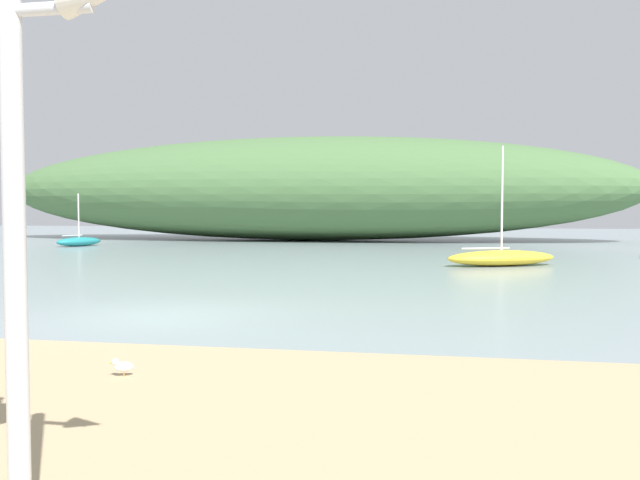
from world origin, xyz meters
TOP-DOWN VIEW (x-y plane):
  - ground_plane at (0.00, 0.00)m, footprint 120.00×120.00m
  - distant_hill at (-3.39, 31.11)m, footprint 42.53×10.25m
  - sailboat_west_reach at (7.53, 13.06)m, footprint 4.39×2.96m
  - sailboat_off_point at (-14.36, 21.80)m, footprint 2.05×2.83m
  - seagull_by_mast at (1.94, -5.24)m, footprint 0.28×0.18m

SIDE VIEW (x-z plane):
  - ground_plane at x=0.00m, z-range 0.00..0.00m
  - sailboat_off_point at x=-14.36m, z-range -1.18..1.72m
  - sailboat_west_reach at x=7.53m, z-range -1.88..2.48m
  - seagull_by_mast at x=1.94m, z-range 0.22..0.43m
  - distant_hill at x=-3.39m, z-range 0.00..6.71m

